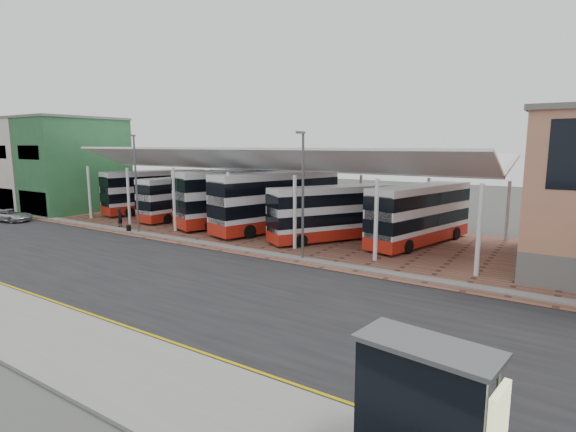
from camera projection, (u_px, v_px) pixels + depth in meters
name	position (u px, v px, depth m)	size (l,w,h in m)	color
ground	(211.00, 279.00, 24.52)	(140.00, 140.00, 0.00)	#3D3F3A
road	(198.00, 284.00, 23.70)	(120.00, 14.00, 0.02)	black
forecourt	(349.00, 241.00, 34.15)	(72.00, 16.00, 0.06)	brown
sidewalk	(48.00, 336.00, 17.09)	(120.00, 4.00, 0.14)	slate
north_kerb	(276.00, 255.00, 29.62)	(120.00, 0.80, 0.14)	slate
yellow_line_near	(95.00, 320.00, 18.74)	(120.00, 0.12, 0.01)	#B89D00
yellow_line_far	(102.00, 318.00, 18.99)	(120.00, 0.12, 0.01)	#B89D00
canopy	(270.00, 162.00, 38.36)	(37.00, 11.63, 7.07)	silver
shop_green	(76.00, 165.00, 49.07)	(6.40, 10.20, 10.22)	#2B6336
shop_cream	(44.00, 163.00, 52.60)	(6.40, 10.20, 10.22)	beige
shop_brick	(16.00, 162.00, 56.13)	(6.40, 10.20, 10.22)	brown
lamp_west	(136.00, 181.00, 36.62)	(0.16, 0.90, 8.07)	#4F5257
lamp_east	(303.00, 192.00, 27.92)	(0.16, 0.90, 8.07)	#4F5257
bus_0	(155.00, 191.00, 48.23)	(5.13, 11.19, 4.50)	silver
bus_1	(185.00, 198.00, 44.29)	(2.90, 10.06, 4.10)	silver
bus_2	(241.00, 197.00, 40.71)	(6.72, 12.33, 4.99)	silver
bus_3	(276.00, 202.00, 37.92)	(6.00, 12.24, 4.93)	silver
bus_4	(332.00, 214.00, 34.05)	(7.14, 9.72, 4.11)	silver
bus_5	(420.00, 215.00, 32.78)	(4.80, 10.77, 4.32)	silver
silver_car	(11.00, 215.00, 42.81)	(1.95, 4.23, 1.18)	#B0B2B8
pedestrian	(120.00, 218.00, 39.73)	(0.59, 0.39, 1.63)	black
suitcase	(129.00, 229.00, 37.50)	(0.32, 0.23, 0.55)	black
bus_shelter	(433.00, 393.00, 10.04)	(3.43, 1.90, 2.62)	black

